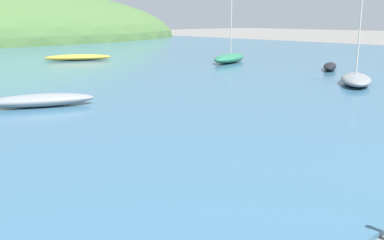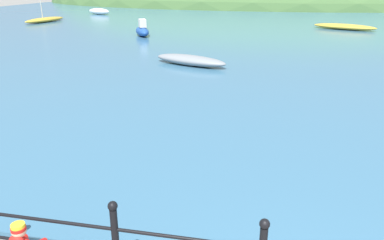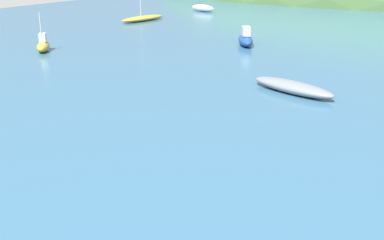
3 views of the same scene
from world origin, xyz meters
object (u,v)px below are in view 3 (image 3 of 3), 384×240
at_px(boat_green_fishing, 292,87).
at_px(boat_far_right, 246,39).
at_px(boat_nearest_quay, 203,8).
at_px(boat_red_dinghy, 143,18).
at_px(boat_white_sailboat, 43,45).

distance_m(boat_green_fishing, boat_far_right, 10.10).
xyz_separation_m(boat_nearest_quay, boat_red_dinghy, (-1.32, -8.82, -0.10)).
xyz_separation_m(boat_nearest_quay, boat_far_right, (10.41, -15.87, 0.03)).
height_order(boat_white_sailboat, boat_far_right, boat_white_sailboat).
xyz_separation_m(boat_white_sailboat, boat_far_right, (9.39, 6.72, 0.05)).
relative_size(boat_white_sailboat, boat_green_fishing, 0.59).
bearing_deg(boat_far_right, boat_white_sailboat, -144.43).
distance_m(boat_nearest_quay, boat_green_fishing, 29.08).
relative_size(boat_white_sailboat, boat_nearest_quay, 0.70).
xyz_separation_m(boat_white_sailboat, boat_red_dinghy, (-2.34, 13.77, -0.09)).
height_order(boat_white_sailboat, boat_green_fishing, boat_white_sailboat).
height_order(boat_white_sailboat, boat_nearest_quay, boat_white_sailboat).
distance_m(boat_white_sailboat, boat_far_right, 11.54).
xyz_separation_m(boat_white_sailboat, boat_green_fishing, (14.54, -1.98, -0.10)).
distance_m(boat_nearest_quay, boat_red_dinghy, 8.92).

